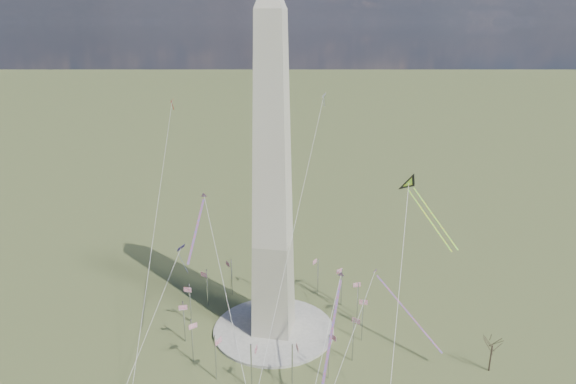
# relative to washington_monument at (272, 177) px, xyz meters

# --- Properties ---
(ground) EXTENTS (2000.00, 2000.00, 0.00)m
(ground) POSITION_rel_washington_monument_xyz_m (0.00, 0.00, -47.95)
(ground) COLOR #4C542A
(ground) RESTS_ON ground
(plaza) EXTENTS (36.00, 36.00, 0.80)m
(plaza) POSITION_rel_washington_monument_xyz_m (0.00, 0.00, -47.55)
(plaza) COLOR beige
(plaza) RESTS_ON ground
(washington_monument) EXTENTS (15.56, 15.56, 100.00)m
(washington_monument) POSITION_rel_washington_monument_xyz_m (0.00, 0.00, 0.00)
(washington_monument) COLOR #B5A897
(washington_monument) RESTS_ON plaza
(flagpole_ring) EXTENTS (54.40, 54.40, 13.00)m
(flagpole_ring) POSITION_rel_washington_monument_xyz_m (-0.00, -0.00, -40.68)
(flagpole_ring) COLOR silver
(flagpole_ring) RESTS_ON ground
(tree_near) EXTENTS (6.69, 6.69, 11.71)m
(tree_near) POSITION_rel_washington_monument_xyz_m (59.91, -7.41, -39.61)
(tree_near) COLOR #45352A
(tree_near) RESTS_ON ground
(kite_delta_black) EXTENTS (16.88, 18.05, 16.60)m
(kite_delta_black) POSITION_rel_washington_monument_xyz_m (37.19, 7.92, -3.04)
(kite_delta_black) COLOR black
(kite_delta_black) RESTS_ON ground
(kite_diamond_purple) EXTENTS (2.79, 3.45, 10.08)m
(kite_diamond_purple) POSITION_rel_washington_monument_xyz_m (-27.89, 0.50, -24.38)
(kite_diamond_purple) COLOR navy
(kite_diamond_purple) RESTS_ON ground
(kite_streamer_left) EXTENTS (2.91, 23.94, 16.43)m
(kite_streamer_left) POSITION_rel_washington_monument_xyz_m (20.01, -22.42, -25.28)
(kite_streamer_left) COLOR red
(kite_streamer_left) RESTS_ON ground
(kite_streamer_mid) EXTENTS (2.83, 18.71, 12.84)m
(kite_streamer_mid) POSITION_rel_washington_monument_xyz_m (-18.12, -9.31, -10.07)
(kite_streamer_mid) COLOR red
(kite_streamer_mid) RESTS_ON ground
(kite_streamer_right) EXTENTS (20.08, 15.61, 16.54)m
(kite_streamer_right) POSITION_rel_washington_monument_xyz_m (35.14, 1.27, -33.80)
(kite_streamer_right) COLOR red
(kite_streamer_right) RESTS_ON ground
(kite_small_red) EXTENTS (1.04, 1.73, 4.14)m
(kite_small_red) POSITION_rel_washington_monument_xyz_m (-44.39, 39.60, 13.35)
(kite_small_red) COLOR red
(kite_small_red) RESTS_ON ground
(kite_small_white) EXTENTS (1.35, 1.91, 4.80)m
(kite_small_white) POSITION_rel_washington_monument_xyz_m (7.62, 49.58, 15.18)
(kite_small_white) COLOR white
(kite_small_white) RESTS_ON ground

